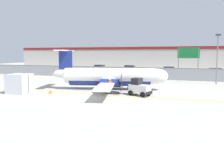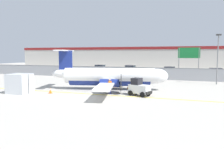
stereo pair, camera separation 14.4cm
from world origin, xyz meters
name	(u,v)px [view 2 (the right image)]	position (x,y,z in m)	size (l,w,h in m)	color
ground_plane	(104,95)	(0.00, 2.00, 0.00)	(140.00, 140.00, 0.01)	#ADA89E
perimeter_fence	(135,73)	(0.00, 18.00, 1.12)	(98.00, 0.10, 2.10)	gray
parking_lot_strip	(146,73)	(0.00, 29.50, 0.06)	(98.00, 17.00, 0.12)	#38383A
background_building	(156,58)	(0.00, 47.99, 3.26)	(91.00, 8.10, 6.50)	beige
commuter_airplane	(112,77)	(-0.36, 5.57, 1.60)	(14.48, 15.97, 4.92)	white
baggage_tug	(139,88)	(3.63, 2.77, 0.86)	(2.57, 2.04, 1.88)	silver
ground_crew_worker	(110,85)	(0.35, 2.72, 0.95)	(0.54, 0.43, 1.70)	#191E4C
cargo_container	(20,84)	(-9.45, -0.02, 1.10)	(2.44, 2.02, 2.20)	silver
traffic_cone_near_left	(115,85)	(-0.62, 7.72, 0.31)	(0.36, 0.36, 0.64)	orange
traffic_cone_near_right	(149,92)	(4.58, 3.44, 0.31)	(0.36, 0.36, 0.64)	orange
traffic_cone_far_left	(50,91)	(-6.14, 1.01, 0.31)	(0.36, 0.36, 0.64)	orange
traffic_cone_far_right	(128,87)	(1.49, 6.69, 0.31)	(0.36, 0.36, 0.64)	orange
parked_car_0	(100,68)	(-11.81, 30.67, 0.89)	(4.35, 2.32, 1.58)	#19662D
parked_car_1	(130,69)	(-4.21, 31.12, 0.89)	(4.38, 2.41, 1.58)	#19662D
parked_car_2	(170,70)	(5.34, 28.55, 0.89)	(4.20, 2.00, 1.58)	navy
parked_car_3	(215,72)	(13.92, 26.52, 0.89)	(4.23, 2.06, 1.58)	red
apron_light_pole	(218,55)	(12.71, 14.82, 4.30)	(0.70, 0.30, 7.27)	slate
highway_sign	(189,56)	(8.88, 19.58, 4.14)	(3.60, 0.14, 5.50)	slate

